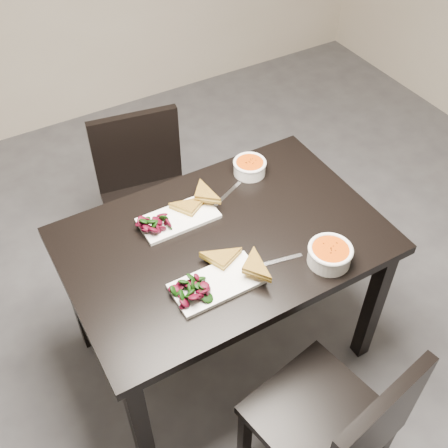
# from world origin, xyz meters

# --- Properties ---
(ground) EXTENTS (5.00, 5.00, 0.00)m
(ground) POSITION_xyz_m (0.00, 0.00, 0.00)
(ground) COLOR #47474C
(ground) RESTS_ON ground
(table) EXTENTS (1.20, 0.80, 0.75)m
(table) POSITION_xyz_m (0.14, 0.33, 0.65)
(table) COLOR black
(table) RESTS_ON ground
(chair_near) EXTENTS (0.49, 0.49, 0.85)m
(chair_near) POSITION_xyz_m (0.16, -0.39, 0.48)
(chair_near) COLOR black
(chair_near) RESTS_ON ground
(chair_far) EXTENTS (0.48, 0.48, 0.85)m
(chair_far) POSITION_xyz_m (0.09, 1.01, 0.48)
(chair_far) COLOR black
(chair_far) RESTS_ON ground
(plate_near) EXTENTS (0.32, 0.16, 0.02)m
(plate_near) POSITION_xyz_m (-0.00, 0.15, 0.76)
(plate_near) COLOR white
(plate_near) RESTS_ON table
(sandwich_near) EXTENTS (0.19, 0.17, 0.05)m
(sandwich_near) POSITION_xyz_m (0.06, 0.16, 0.79)
(sandwich_near) COLOR #A27A22
(sandwich_near) RESTS_ON plate_near
(salad_near) EXTENTS (0.10, 0.09, 0.04)m
(salad_near) POSITION_xyz_m (-0.10, 0.15, 0.79)
(salad_near) COLOR black
(salad_near) RESTS_ON plate_near
(soup_bowl_near) EXTENTS (0.16, 0.16, 0.07)m
(soup_bowl_near) POSITION_xyz_m (0.40, 0.04, 0.79)
(soup_bowl_near) COLOR white
(soup_bowl_near) RESTS_ON table
(cutlery_near) EXTENTS (0.18, 0.05, 0.00)m
(cutlery_near) POSITION_xyz_m (0.25, 0.13, 0.75)
(cutlery_near) COLOR silver
(cutlery_near) RESTS_ON table
(plate_far) EXTENTS (0.31, 0.15, 0.02)m
(plate_far) POSITION_xyz_m (0.03, 0.50, 0.76)
(plate_far) COLOR white
(plate_far) RESTS_ON table
(sandwich_far) EXTENTS (0.19, 0.18, 0.05)m
(sandwich_far) POSITION_xyz_m (0.09, 0.49, 0.79)
(sandwich_far) COLOR #A27A22
(sandwich_far) RESTS_ON plate_far
(salad_far) EXTENTS (0.10, 0.09, 0.04)m
(salad_far) POSITION_xyz_m (-0.07, 0.50, 0.79)
(salad_far) COLOR black
(salad_far) RESTS_ON plate_far
(soup_bowl_far) EXTENTS (0.14, 0.14, 0.06)m
(soup_bowl_far) POSITION_xyz_m (0.42, 0.61, 0.79)
(soup_bowl_far) COLOR white
(soup_bowl_far) RESTS_ON table
(cutlery_far) EXTENTS (0.17, 0.09, 0.00)m
(cutlery_far) POSITION_xyz_m (0.27, 0.53, 0.75)
(cutlery_far) COLOR silver
(cutlery_far) RESTS_ON table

